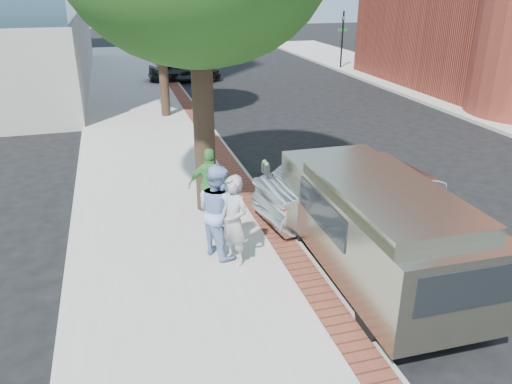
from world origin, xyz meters
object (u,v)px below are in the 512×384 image
object	(u,v)px
sedan_silver	(353,188)
parking_meter	(266,177)
person_gray	(234,221)
person_green	(211,185)
van	(371,221)
bg_car	(185,70)
person_officer	(218,211)

from	to	relation	value
sedan_silver	parking_meter	bearing A→B (deg)	73.43
parking_meter	person_gray	bearing A→B (deg)	-123.14
person_green	van	xyz separation A→B (m)	(2.71, -2.97, 0.07)
bg_car	van	distance (m)	22.22
parking_meter	person_green	distance (m)	1.35
person_gray	sedan_silver	xyz separation A→B (m)	(3.46, 1.60, -0.32)
person_gray	person_green	xyz separation A→B (m)	(-0.06, 2.13, -0.05)
person_gray	van	world-z (taller)	van
sedan_silver	person_gray	bearing A→B (deg)	107.12
person_gray	bg_car	size ratio (longest dim) A/B	0.45
person_green	bg_car	world-z (taller)	person_green
person_gray	van	size ratio (longest dim) A/B	0.34
person_gray	sedan_silver	distance (m)	3.83
person_green	sedan_silver	size ratio (longest dim) A/B	0.38
person_officer	van	bearing A→B (deg)	-139.74
parking_meter	person_officer	world-z (taller)	person_officer
person_gray	person_officer	distance (m)	0.52
person_green	van	distance (m)	4.02
sedan_silver	bg_car	world-z (taller)	sedan_silver
sedan_silver	van	bearing A→B (deg)	153.87
person_gray	parking_meter	bearing A→B (deg)	116.91
person_officer	sedan_silver	world-z (taller)	person_officer
person_green	bg_car	bearing A→B (deg)	-82.71
person_officer	person_green	world-z (taller)	person_officer
person_gray	bg_car	world-z (taller)	person_gray
person_officer	person_green	distance (m)	1.67
person_gray	sedan_silver	size ratio (longest dim) A/B	0.40
bg_car	parking_meter	bearing A→B (deg)	173.59
person_gray	person_officer	xyz separation A→B (m)	(-0.23, 0.46, 0.05)
parking_meter	person_green	world-z (taller)	person_green
parking_meter	person_green	size ratio (longest dim) A/B	0.80
parking_meter	van	distance (m)	3.11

